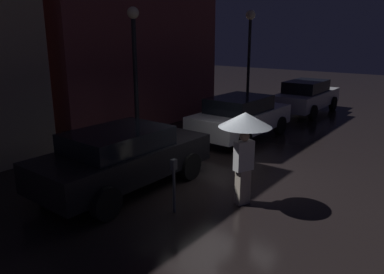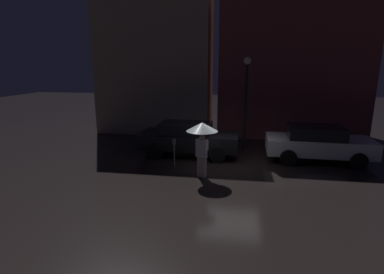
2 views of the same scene
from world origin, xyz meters
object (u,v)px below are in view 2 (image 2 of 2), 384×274
object	(u,v)px
pedestrian_with_umbrella	(202,133)
street_lamp_near	(246,90)
parking_meter	(174,150)
parked_car_white	(317,143)
parked_car_black	(188,138)

from	to	relation	value
pedestrian_with_umbrella	street_lamp_near	size ratio (longest dim) A/B	0.47
parking_meter	street_lamp_near	bearing A→B (deg)	53.97
parking_meter	pedestrian_with_umbrella	bearing A→B (deg)	-36.63
parked_car_white	street_lamp_near	size ratio (longest dim) A/B	0.99
parked_car_white	street_lamp_near	world-z (taller)	street_lamp_near
parked_car_black	parking_meter	size ratio (longest dim) A/B	3.83
parked_car_black	street_lamp_near	world-z (taller)	street_lamp_near
pedestrian_with_umbrella	parking_meter	xyz separation A→B (m)	(-1.24, 0.92, -0.94)
parking_meter	street_lamp_near	world-z (taller)	street_lamp_near
pedestrian_with_umbrella	street_lamp_near	distance (m)	5.20
parked_car_black	pedestrian_with_umbrella	size ratio (longest dim) A/B	2.18
pedestrian_with_umbrella	street_lamp_near	world-z (taller)	street_lamp_near
parked_car_white	parking_meter	size ratio (longest dim) A/B	3.73
parked_car_white	parking_meter	bearing A→B (deg)	-161.73
parked_car_black	parked_car_white	distance (m)	5.62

